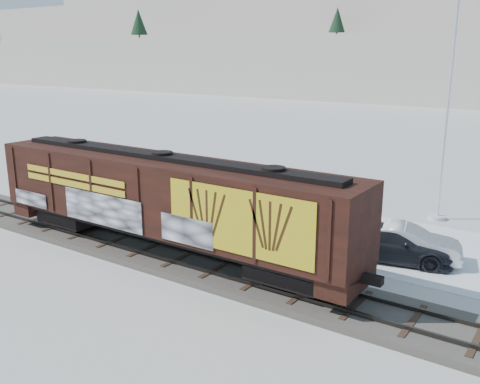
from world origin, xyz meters
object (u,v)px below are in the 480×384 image
Objects in this scene: car_dark at (393,243)px; flagpole at (448,127)px; hopper_railcar at (164,197)px; car_white at (405,243)px; car_silver at (287,207)px.

flagpole is at bearing -13.91° from car_dark.
car_dark is (-0.16, -7.26, -4.30)m from flagpole.
car_white is (8.78, 5.84, -2.02)m from hopper_railcar.
hopper_railcar is 15.52m from flagpole.
hopper_railcar is 10.20m from car_dark.
hopper_railcar is 3.62× the size of car_silver.
flagpole is 2.82× the size of car_white.
car_dark is at bearing 110.19° from car_white.
hopper_railcar is 1.36× the size of flagpole.
car_dark is (6.45, -1.96, -0.09)m from car_silver.
car_white is (0.29, -6.96, -4.29)m from flagpole.
car_white is (6.90, -1.65, -0.07)m from car_silver.
flagpole reaches higher than car_dark.
car_dark is at bearing -91.24° from flagpole.
car_white is at bearing -68.22° from car_dark.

